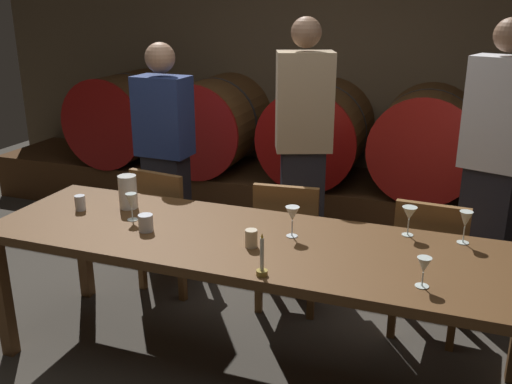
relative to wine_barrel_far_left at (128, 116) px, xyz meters
name	(u,v)px	position (x,y,z in m)	size (l,w,h in m)	color
ground_plane	(213,354)	(1.90, -2.22, -0.84)	(9.23, 9.23, 0.00)	#3F3A33
back_wall	(332,74)	(1.90, 0.55, 0.43)	(7.10, 0.24, 2.53)	brown
barrel_shelf	(313,199)	(1.90, 0.00, -0.63)	(6.39, 0.90, 0.42)	#4C2D16
wine_barrel_far_left	(128,116)	(0.00, 0.00, 0.00)	(0.84, 0.95, 0.84)	#513319
wine_barrel_left	(215,123)	(0.93, 0.00, 0.00)	(0.84, 0.95, 0.84)	brown
wine_barrel_center	(319,131)	(1.92, 0.00, 0.00)	(0.84, 0.95, 0.84)	brown
wine_barrel_right	(427,140)	(2.84, 0.00, 0.00)	(0.84, 0.95, 0.84)	brown
dining_table	(252,250)	(2.15, -2.25, -0.13)	(2.86, 0.85, 0.77)	brown
chair_left	(168,224)	(1.29, -1.60, -0.35)	(0.45, 0.45, 0.88)	brown
chair_center	(288,239)	(2.14, -1.57, -0.35)	(0.44, 0.44, 0.88)	brown
chair_right	(429,262)	(3.01, -1.59, -0.35)	(0.42, 0.42, 0.88)	brown
guest_left	(165,156)	(1.09, -1.23, 0.01)	(0.39, 0.25, 1.66)	black
guest_center	(303,149)	(2.07, -1.03, 0.11)	(0.44, 0.36, 1.83)	black
guest_right	(493,168)	(3.30, -1.08, 0.11)	(0.44, 0.35, 1.84)	black
candle_center	(262,264)	(2.33, -2.61, -0.01)	(0.05, 0.05, 0.21)	olive
pitcher	(128,192)	(1.31, -2.07, 0.03)	(0.11, 0.11, 0.20)	white
wine_glass_far_left	(131,202)	(1.43, -2.23, 0.04)	(0.06, 0.06, 0.16)	silver
wine_glass_left	(292,215)	(2.33, -2.14, 0.05)	(0.07, 0.07, 0.16)	white
wine_glass_center	(409,214)	(2.89, -1.92, 0.05)	(0.08, 0.08, 0.16)	silver
wine_glass_right	(424,266)	(3.01, -2.47, 0.03)	(0.06, 0.06, 0.14)	silver
wine_glass_far_right	(466,220)	(3.17, -1.93, 0.06)	(0.07, 0.07, 0.17)	silver
cup_left	(80,203)	(1.06, -2.20, -0.02)	(0.06, 0.06, 0.09)	silver
cup_center	(146,223)	(1.58, -2.34, -0.02)	(0.08, 0.08, 0.09)	silver
cup_right	(251,238)	(2.18, -2.34, -0.02)	(0.06, 0.06, 0.09)	beige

